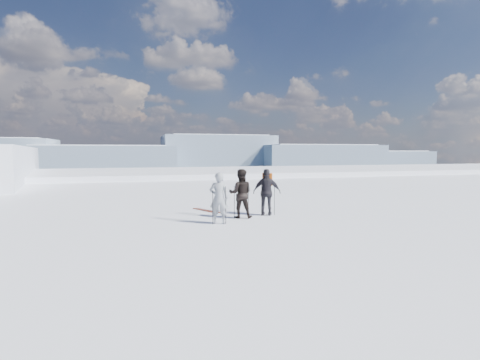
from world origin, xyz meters
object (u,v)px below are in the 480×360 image
(skier_dark, at_px, (241,194))
(skis_loose, at_px, (206,210))
(skier_pack, at_px, (267,192))
(skier_grey, at_px, (219,198))

(skier_dark, xyz_separation_m, skis_loose, (-0.97, 2.05, -0.94))
(skier_pack, bearing_deg, skier_grey, 50.37)
(skier_dark, xyz_separation_m, skier_pack, (1.18, 0.26, -0.01))
(skier_pack, xyz_separation_m, skis_loose, (-2.16, 1.79, -0.93))
(skier_dark, height_order, skier_pack, skier_dark)
(skier_grey, bearing_deg, skier_dark, -123.33)
(skier_dark, height_order, skis_loose, skier_dark)
(skier_dark, bearing_deg, skis_loose, -47.66)
(skier_pack, bearing_deg, skier_dark, 35.45)
(skier_grey, xyz_separation_m, skis_loose, (0.10, 2.96, -0.91))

